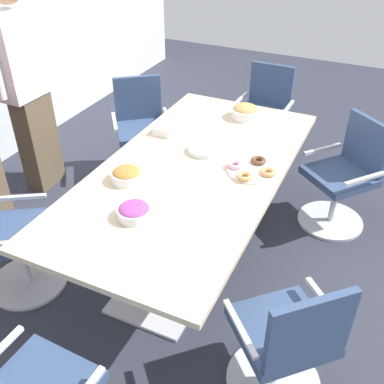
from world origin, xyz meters
TOP-DOWN VIEW (x-y plane):
  - ground_plane at (0.00, 0.00)m, footprint 10.00×10.00m
  - conference_table at (0.00, 0.00)m, footprint 2.40×1.20m
  - office_chair_0 at (0.86, -0.95)m, footprint 0.76×0.76m
  - office_chair_1 at (1.70, -0.01)m, footprint 0.55×0.55m
  - office_chair_2 at (0.88, 0.94)m, footprint 0.76×0.76m
  - office_chair_3 at (-0.84, 0.96)m, footprint 0.74×0.74m
  - office_chair_5 at (-0.87, -0.94)m, footprint 0.76×0.76m
  - person_standing_3 at (0.29, 1.67)m, footprint 0.61×0.24m
  - snack_bowl_pretzels at (-0.32, 0.32)m, footprint 0.21×0.21m
  - snack_bowl_cookies at (0.92, -0.06)m, footprint 0.23×0.23m
  - snack_bowl_candy_mix at (-0.64, 0.08)m, footprint 0.21×0.21m
  - donut_platter at (0.13, -0.39)m, footprint 0.34×0.34m
  - plate_stack at (0.25, 0.02)m, footprint 0.24×0.24m
  - napkin_pile at (0.39, 0.42)m, footprint 0.15×0.15m

SIDE VIEW (x-z plane):
  - ground_plane at x=0.00m, z-range -0.01..0.00m
  - office_chair_0 at x=0.86m, z-range -0.05..0.86m
  - office_chair_1 at x=1.70m, z-range -0.05..0.86m
  - office_chair_2 at x=0.88m, z-range -0.05..0.86m
  - office_chair_3 at x=-0.84m, z-range -0.05..0.86m
  - office_chair_5 at x=-0.87m, z-range -0.05..0.86m
  - conference_table at x=0.00m, z-range 0.25..1.00m
  - donut_platter at x=0.13m, z-range 0.75..0.79m
  - plate_stack at x=0.25m, z-range 0.75..0.79m
  - napkin_pile at x=0.39m, z-range 0.75..0.81m
  - snack_bowl_candy_mix at x=-0.64m, z-range 0.75..0.84m
  - snack_bowl_pretzels at x=-0.32m, z-range 0.75..0.84m
  - snack_bowl_cookies at x=0.92m, z-range 0.75..0.87m
  - person_standing_3 at x=0.29m, z-range 0.05..1.90m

